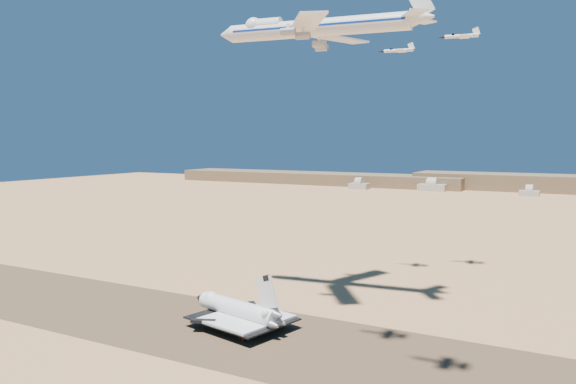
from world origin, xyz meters
The scene contains 11 objects.
ground centered at (0.00, 0.00, 0.00)m, with size 1200.00×1200.00×0.00m, color tan.
runway centered at (0.00, 0.00, 0.03)m, with size 600.00×50.00×0.06m, color brown.
ridgeline centered at (65.32, 527.31, 7.63)m, with size 960.00×90.00×18.00m.
hangars centered at (-64.00, 478.43, 4.83)m, with size 200.50×29.50×30.00m.
shuttle centered at (2.56, 4.86, 4.88)m, with size 36.93×27.93×18.16m.
carrier_747 centered at (11.12, 36.42, 92.76)m, with size 73.51×56.40×18.26m.
crew_a centered at (10.64, -2.70, 0.87)m, with size 0.59×0.39×1.63m, color #E3550D.
crew_b centered at (9.27, -3.84, 0.94)m, with size 0.86×0.50×1.77m, color #E3550D.
crew_c centered at (11.33, -5.77, 0.92)m, with size 1.00×0.51×1.71m, color #E3550D.
chase_jet_e centered at (26.06, 82.79, 90.83)m, with size 14.14×7.84×3.53m.
chase_jet_f centered at (46.52, 98.51, 97.05)m, with size 15.96×9.01×4.01m.
Camera 1 is at (94.65, -132.56, 56.14)m, focal length 35.00 mm.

